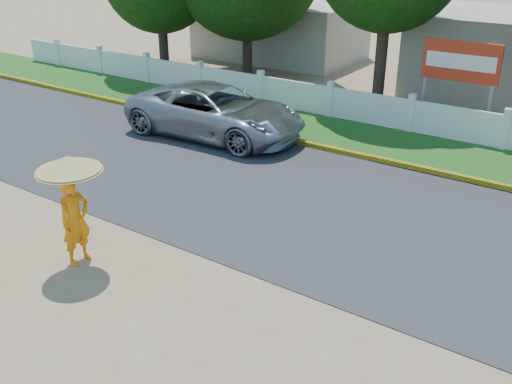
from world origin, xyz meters
TOP-DOWN VIEW (x-y plane):
  - ground at (0.00, 0.00)m, footprint 120.00×120.00m
  - road at (0.00, 4.50)m, footprint 60.00×7.00m
  - grass_verge at (0.00, 9.75)m, footprint 60.00×3.50m
  - curb at (0.00, 8.05)m, footprint 40.00×0.18m
  - fence at (0.00, 11.20)m, footprint 40.00×0.10m
  - building_far at (-10.00, 19.00)m, footprint 8.00×5.00m
  - vehicle at (-5.14, 7.25)m, footprint 6.10×3.06m
  - monk_with_parasol at (-2.65, -0.51)m, footprint 1.28×1.28m
  - billboard at (1.10, 12.30)m, footprint 2.50×0.13m

SIDE VIEW (x-z plane):
  - ground at x=0.00m, z-range 0.00..0.00m
  - road at x=0.00m, z-range 0.00..0.02m
  - grass_verge at x=0.00m, z-range 0.00..0.03m
  - curb at x=0.00m, z-range 0.00..0.16m
  - fence at x=0.00m, z-range 0.00..1.10m
  - vehicle at x=-5.14m, z-range 0.00..1.66m
  - building_far at x=-10.00m, z-range 0.00..2.80m
  - monk_with_parasol at x=-2.65m, z-range 0.35..2.69m
  - billboard at x=1.10m, z-range 0.67..3.62m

